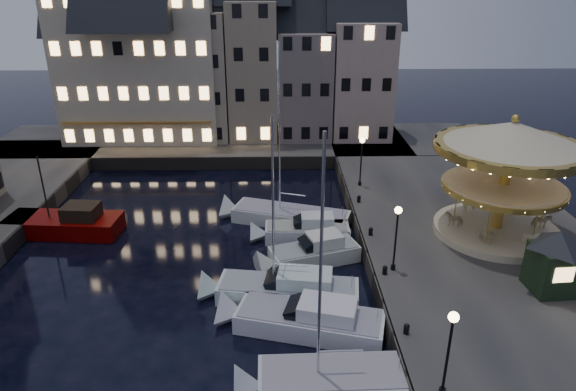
{
  "coord_description": "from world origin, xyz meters",
  "views": [
    {
      "loc": [
        0.32,
        -25.53,
        17.67
      ],
      "look_at": [
        1.0,
        8.0,
        3.2
      ],
      "focal_mm": 32.0,
      "sensor_mm": 36.0,
      "label": 1
    }
  ],
  "objects_px": {
    "streetlamp_a": "(450,342)",
    "streetlamp_d": "(533,183)",
    "motorboat_e": "(301,232)",
    "red_fishing_boat": "(66,224)",
    "motorboat_a": "(319,382)",
    "motorboat_d": "(308,254)",
    "bollard_b": "(385,270)",
    "bollard_a": "(406,328)",
    "streetlamp_b": "(397,229)",
    "bollard_c": "(371,231)",
    "motorboat_b": "(302,319)",
    "ticket_kiosk": "(557,251)",
    "motorboat_f": "(284,216)",
    "streetlamp_c": "(361,155)",
    "carousel": "(509,158)",
    "bollard_d": "(359,198)",
    "motorboat_c": "(281,290)"
  },
  "relations": [
    {
      "from": "motorboat_b",
      "to": "motorboat_f",
      "type": "bearing_deg",
      "value": 93.68
    },
    {
      "from": "streetlamp_c",
      "to": "motorboat_e",
      "type": "height_order",
      "value": "streetlamp_c"
    },
    {
      "from": "motorboat_d",
      "to": "streetlamp_c",
      "type": "bearing_deg",
      "value": 64.7
    },
    {
      "from": "streetlamp_c",
      "to": "bollard_a",
      "type": "relative_size",
      "value": 7.32
    },
    {
      "from": "motorboat_d",
      "to": "motorboat_e",
      "type": "xyz_separation_m",
      "value": [
        -0.34,
        3.28,
        0.0
      ]
    },
    {
      "from": "streetlamp_b",
      "to": "streetlamp_c",
      "type": "bearing_deg",
      "value": 90.0
    },
    {
      "from": "streetlamp_c",
      "to": "motorboat_a",
      "type": "bearing_deg",
      "value": -103.03
    },
    {
      "from": "red_fishing_boat",
      "to": "bollard_a",
      "type": "bearing_deg",
      "value": -31.98
    },
    {
      "from": "red_fishing_boat",
      "to": "bollard_c",
      "type": "bearing_deg",
      "value": -8.35
    },
    {
      "from": "streetlamp_c",
      "to": "motorboat_c",
      "type": "height_order",
      "value": "motorboat_c"
    },
    {
      "from": "streetlamp_b",
      "to": "bollard_c",
      "type": "distance_m",
      "value": 5.14
    },
    {
      "from": "bollard_b",
      "to": "motorboat_f",
      "type": "distance_m",
      "value": 11.4
    },
    {
      "from": "motorboat_a",
      "to": "motorboat_d",
      "type": "xyz_separation_m",
      "value": [
        0.15,
        11.49,
        0.1
      ]
    },
    {
      "from": "ticket_kiosk",
      "to": "bollard_a",
      "type": "bearing_deg",
      "value": -157.58
    },
    {
      "from": "bollard_c",
      "to": "ticket_kiosk",
      "type": "xyz_separation_m",
      "value": [
        8.91,
        -6.82,
        2.19
      ]
    },
    {
      "from": "red_fishing_boat",
      "to": "streetlamp_a",
      "type": "bearing_deg",
      "value": -38.13
    },
    {
      "from": "motorboat_b",
      "to": "streetlamp_b",
      "type": "bearing_deg",
      "value": 34.69
    },
    {
      "from": "bollard_b",
      "to": "motorboat_f",
      "type": "bearing_deg",
      "value": 121.29
    },
    {
      "from": "bollard_a",
      "to": "motorboat_e",
      "type": "relative_size",
      "value": 0.08
    },
    {
      "from": "motorboat_e",
      "to": "red_fishing_boat",
      "type": "height_order",
      "value": "red_fishing_boat"
    },
    {
      "from": "streetlamp_a",
      "to": "motorboat_d",
      "type": "xyz_separation_m",
      "value": [
        -4.92,
        13.08,
        -3.38
      ]
    },
    {
      "from": "streetlamp_c",
      "to": "carousel",
      "type": "xyz_separation_m",
      "value": [
        8.02,
        -8.97,
        2.78
      ]
    },
    {
      "from": "bollard_c",
      "to": "motorboat_e",
      "type": "distance_m",
      "value": 5.11
    },
    {
      "from": "streetlamp_c",
      "to": "motorboat_b",
      "type": "bearing_deg",
      "value": -107.98
    },
    {
      "from": "streetlamp_c",
      "to": "red_fishing_boat",
      "type": "bearing_deg",
      "value": -165.66
    },
    {
      "from": "streetlamp_a",
      "to": "bollard_d",
      "type": "relative_size",
      "value": 7.32
    },
    {
      "from": "streetlamp_c",
      "to": "streetlamp_b",
      "type": "bearing_deg",
      "value": -90.0
    },
    {
      "from": "streetlamp_b",
      "to": "bollard_d",
      "type": "relative_size",
      "value": 7.32
    },
    {
      "from": "motorboat_e",
      "to": "ticket_kiosk",
      "type": "relative_size",
      "value": 1.69
    },
    {
      "from": "streetlamp_b",
      "to": "red_fishing_boat",
      "type": "relative_size",
      "value": 0.49
    },
    {
      "from": "bollard_d",
      "to": "motorboat_f",
      "type": "bearing_deg",
      "value": -172.23
    },
    {
      "from": "streetlamp_a",
      "to": "motorboat_a",
      "type": "height_order",
      "value": "motorboat_a"
    },
    {
      "from": "streetlamp_a",
      "to": "bollard_a",
      "type": "relative_size",
      "value": 7.32
    },
    {
      "from": "motorboat_b",
      "to": "bollard_d",
      "type": "bearing_deg",
      "value": 70.05
    },
    {
      "from": "bollard_b",
      "to": "streetlamp_b",
      "type": "bearing_deg",
      "value": 39.81
    },
    {
      "from": "streetlamp_d",
      "to": "red_fishing_boat",
      "type": "distance_m",
      "value": 34.05
    },
    {
      "from": "bollard_a",
      "to": "bollard_b",
      "type": "bearing_deg",
      "value": 90.0
    },
    {
      "from": "bollard_b",
      "to": "bollard_a",
      "type": "bearing_deg",
      "value": -90.0
    },
    {
      "from": "streetlamp_c",
      "to": "bollard_d",
      "type": "bearing_deg",
      "value": -99.73
    },
    {
      "from": "bollard_c",
      "to": "motorboat_e",
      "type": "height_order",
      "value": "motorboat_e"
    },
    {
      "from": "ticket_kiosk",
      "to": "streetlamp_d",
      "type": "bearing_deg",
      "value": 72.22
    },
    {
      "from": "streetlamp_a",
      "to": "motorboat_b",
      "type": "relative_size",
      "value": 0.47
    },
    {
      "from": "motorboat_e",
      "to": "red_fishing_boat",
      "type": "relative_size",
      "value": 0.83
    },
    {
      "from": "streetlamp_a",
      "to": "streetlamp_d",
      "type": "relative_size",
      "value": 1.0
    },
    {
      "from": "motorboat_e",
      "to": "motorboat_f",
      "type": "relative_size",
      "value": 0.53
    },
    {
      "from": "bollard_c",
      "to": "ticket_kiosk",
      "type": "height_order",
      "value": "ticket_kiosk"
    },
    {
      "from": "bollard_c",
      "to": "ticket_kiosk",
      "type": "distance_m",
      "value": 11.43
    },
    {
      "from": "streetlamp_a",
      "to": "streetlamp_d",
      "type": "distance_m",
      "value": 20.41
    },
    {
      "from": "motorboat_a",
      "to": "red_fishing_boat",
      "type": "distance_m",
      "value": 23.81
    },
    {
      "from": "bollard_b",
      "to": "motorboat_b",
      "type": "bearing_deg",
      "value": -145.96
    }
  ]
}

